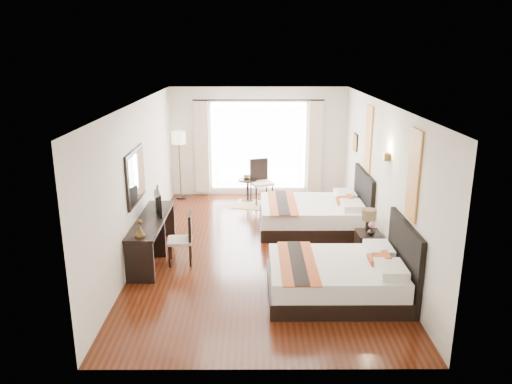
{
  "coord_description": "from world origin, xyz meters",
  "views": [
    {
      "loc": [
        -0.11,
        -8.94,
        3.75
      ],
      "look_at": [
        -0.08,
        0.18,
        1.1
      ],
      "focal_mm": 35.0,
      "sensor_mm": 36.0,
      "label": 1
    }
  ],
  "objects_px": {
    "bed_near": "(341,277)",
    "bed_far": "(315,214)",
    "vase": "(371,231)",
    "floor_lamp": "(179,142)",
    "fruit_bowl": "(247,178)",
    "desk_chair": "(181,248)",
    "nightstand": "(368,246)",
    "television": "(155,202)",
    "table_lamp": "(369,216)",
    "side_table": "(248,190)",
    "window_chair": "(261,190)",
    "console_desk": "(152,238)"
  },
  "relations": [
    {
      "from": "floor_lamp",
      "to": "bed_near",
      "type": "bearing_deg",
      "value": -58.34
    },
    {
      "from": "bed_near",
      "to": "desk_chair",
      "type": "relative_size",
      "value": 2.31
    },
    {
      "from": "nightstand",
      "to": "table_lamp",
      "type": "bearing_deg",
      "value": 88.84
    },
    {
      "from": "bed_far",
      "to": "window_chair",
      "type": "xyz_separation_m",
      "value": [
        -1.13,
        1.9,
        0.0
      ]
    },
    {
      "from": "window_chair",
      "to": "television",
      "type": "bearing_deg",
      "value": -51.77
    },
    {
      "from": "table_lamp",
      "to": "vase",
      "type": "bearing_deg",
      "value": -87.91
    },
    {
      "from": "bed_near",
      "to": "floor_lamp",
      "type": "relative_size",
      "value": 1.23
    },
    {
      "from": "table_lamp",
      "to": "floor_lamp",
      "type": "distance_m",
      "value": 5.51
    },
    {
      "from": "bed_far",
      "to": "table_lamp",
      "type": "bearing_deg",
      "value": -61.97
    },
    {
      "from": "bed_far",
      "to": "table_lamp",
      "type": "height_order",
      "value": "bed_far"
    },
    {
      "from": "bed_far",
      "to": "vase",
      "type": "xyz_separation_m",
      "value": [
        0.8,
        -1.68,
        0.24
      ]
    },
    {
      "from": "bed_far",
      "to": "television",
      "type": "height_order",
      "value": "bed_far"
    },
    {
      "from": "console_desk",
      "to": "window_chair",
      "type": "relative_size",
      "value": 2.03
    },
    {
      "from": "fruit_bowl",
      "to": "nightstand",
      "type": "bearing_deg",
      "value": -58.04
    },
    {
      "from": "bed_near",
      "to": "bed_far",
      "type": "bearing_deg",
      "value": 90.87
    },
    {
      "from": "table_lamp",
      "to": "television",
      "type": "bearing_deg",
      "value": 175.57
    },
    {
      "from": "bed_near",
      "to": "floor_lamp",
      "type": "distance_m",
      "value": 6.28
    },
    {
      "from": "bed_near",
      "to": "desk_chair",
      "type": "distance_m",
      "value": 2.93
    },
    {
      "from": "table_lamp",
      "to": "fruit_bowl",
      "type": "xyz_separation_m",
      "value": [
        -2.29,
        3.57,
        -0.2
      ]
    },
    {
      "from": "fruit_bowl",
      "to": "television",
      "type": "bearing_deg",
      "value": -117.03
    },
    {
      "from": "desk_chair",
      "to": "window_chair",
      "type": "xyz_separation_m",
      "value": [
        1.49,
        3.66,
        0.05
      ]
    },
    {
      "from": "console_desk",
      "to": "floor_lamp",
      "type": "xyz_separation_m",
      "value": [
        -0.01,
        3.76,
        1.09
      ]
    },
    {
      "from": "console_desk",
      "to": "floor_lamp",
      "type": "height_order",
      "value": "floor_lamp"
    },
    {
      "from": "console_desk",
      "to": "bed_near",
      "type": "bearing_deg",
      "value": -24.86
    },
    {
      "from": "television",
      "to": "window_chair",
      "type": "distance_m",
      "value": 3.75
    },
    {
      "from": "floor_lamp",
      "to": "console_desk",
      "type": "bearing_deg",
      "value": -89.85
    },
    {
      "from": "bed_near",
      "to": "television",
      "type": "xyz_separation_m",
      "value": [
        -3.21,
        1.81,
        0.66
      ]
    },
    {
      "from": "table_lamp",
      "to": "side_table",
      "type": "height_order",
      "value": "table_lamp"
    },
    {
      "from": "vase",
      "to": "side_table",
      "type": "height_order",
      "value": "vase"
    },
    {
      "from": "bed_near",
      "to": "nightstand",
      "type": "height_order",
      "value": "bed_near"
    },
    {
      "from": "window_chair",
      "to": "nightstand",
      "type": "bearing_deg",
      "value": 10.52
    },
    {
      "from": "vase",
      "to": "console_desk",
      "type": "bearing_deg",
      "value": 177.31
    },
    {
      "from": "bed_far",
      "to": "console_desk",
      "type": "relative_size",
      "value": 1.01
    },
    {
      "from": "bed_far",
      "to": "fruit_bowl",
      "type": "distance_m",
      "value": 2.58
    },
    {
      "from": "television",
      "to": "nightstand",
      "type": "bearing_deg",
      "value": -110.3
    },
    {
      "from": "console_desk",
      "to": "fruit_bowl",
      "type": "bearing_deg",
      "value": 64.8
    },
    {
      "from": "bed_near",
      "to": "bed_far",
      "type": "relative_size",
      "value": 0.96
    },
    {
      "from": "table_lamp",
      "to": "television",
      "type": "distance_m",
      "value": 3.97
    },
    {
      "from": "bed_far",
      "to": "television",
      "type": "bearing_deg",
      "value": -159.62
    },
    {
      "from": "vase",
      "to": "television",
      "type": "bearing_deg",
      "value": 172.74
    },
    {
      "from": "bed_near",
      "to": "fruit_bowl",
      "type": "relative_size",
      "value": 10.97
    },
    {
      "from": "bed_near",
      "to": "fruit_bowl",
      "type": "height_order",
      "value": "bed_near"
    },
    {
      "from": "table_lamp",
      "to": "bed_far",
      "type": "bearing_deg",
      "value": 118.03
    },
    {
      "from": "desk_chair",
      "to": "floor_lamp",
      "type": "relative_size",
      "value": 0.53
    },
    {
      "from": "vase",
      "to": "floor_lamp",
      "type": "height_order",
      "value": "floor_lamp"
    },
    {
      "from": "vase",
      "to": "bed_far",
      "type": "bearing_deg",
      "value": 115.35
    },
    {
      "from": "vase",
      "to": "floor_lamp",
      "type": "xyz_separation_m",
      "value": [
        -3.99,
        3.94,
        0.9
      ]
    },
    {
      "from": "fruit_bowl",
      "to": "window_chair",
      "type": "height_order",
      "value": "window_chair"
    },
    {
      "from": "floor_lamp",
      "to": "side_table",
      "type": "height_order",
      "value": "floor_lamp"
    },
    {
      "from": "bed_near",
      "to": "window_chair",
      "type": "xyz_separation_m",
      "value": [
        -1.17,
        4.89,
        0.02
      ]
    }
  ]
}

